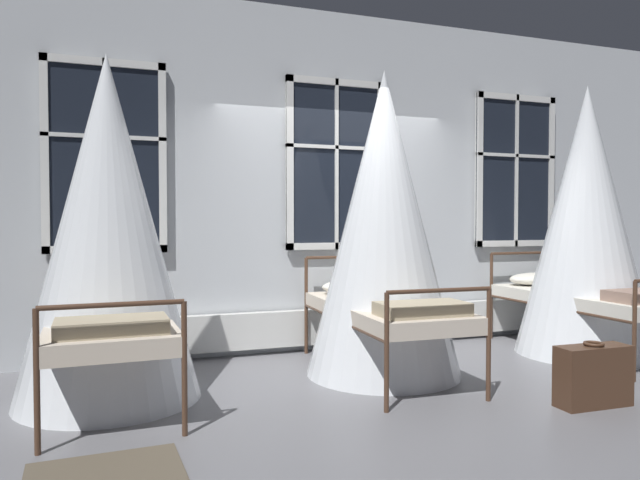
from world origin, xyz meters
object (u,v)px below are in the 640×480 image
Objects in this scene: cot_second at (384,228)px; cot_third at (586,225)px; cot_first at (108,233)px; suitcase_dark at (593,376)px.

cot_third is (2.27, 0.03, 0.02)m from cot_second.
cot_third is (4.54, 0.02, 0.06)m from cot_first.
suitcase_dark is (3.30, -1.35, -1.03)m from cot_first.
cot_first is at bearing 91.01° from cot_second.
cot_second reaches higher than suitcase_dark.
suitcase_dark is (1.03, -1.34, -1.06)m from cot_second.
cot_third reaches higher than cot_first.
cot_first is at bearing 89.77° from cot_third.
cot_second is (2.27, -0.01, 0.03)m from cot_first.
cot_first is at bearing 158.87° from suitcase_dark.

